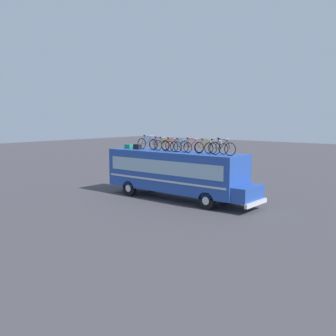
{
  "coord_description": "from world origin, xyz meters",
  "views": [
    {
      "loc": [
        15.4,
        -19.33,
        5.19
      ],
      "look_at": [
        -0.54,
        0.0,
        1.95
      ],
      "focal_mm": 42.11,
      "sensor_mm": 36.0,
      "label": 1
    }
  ],
  "objects_px": {
    "luggage_bag_2": "(137,147)",
    "rooftop_bicycle_4": "(171,146)",
    "rooftop_bicycle_6": "(191,147)",
    "luggage_bag_1": "(129,146)",
    "rooftop_bicycle_9": "(222,148)",
    "rooftop_bicycle_2": "(159,144)",
    "rooftop_bicycle_3": "(164,145)",
    "rooftop_bicycle_8": "(216,148)",
    "rooftop_bicycle_1": "(148,143)",
    "rooftop_bicycle_5": "(181,146)",
    "rooftop_bicycle_7": "(206,147)",
    "bus": "(176,172)"
  },
  "relations": [
    {
      "from": "luggage_bag_2",
      "to": "rooftop_bicycle_4",
      "type": "xyz_separation_m",
      "value": [
        2.89,
        0.06,
        0.2
      ]
    },
    {
      "from": "luggage_bag_2",
      "to": "rooftop_bicycle_6",
      "type": "xyz_separation_m",
      "value": [
        4.43,
        0.06,
        0.22
      ]
    },
    {
      "from": "luggage_bag_1",
      "to": "luggage_bag_2",
      "type": "relative_size",
      "value": 0.99
    },
    {
      "from": "rooftop_bicycle_4",
      "to": "rooftop_bicycle_9",
      "type": "xyz_separation_m",
      "value": [
        3.75,
        -0.08,
        0.04
      ]
    },
    {
      "from": "rooftop_bicycle_2",
      "to": "rooftop_bicycle_4",
      "type": "bearing_deg",
      "value": -19.13
    },
    {
      "from": "luggage_bag_1",
      "to": "rooftop_bicycle_3",
      "type": "xyz_separation_m",
      "value": [
        3.06,
        0.08,
        0.22
      ]
    },
    {
      "from": "rooftop_bicycle_2",
      "to": "rooftop_bicycle_3",
      "type": "relative_size",
      "value": 1.07
    },
    {
      "from": "rooftop_bicycle_8",
      "to": "luggage_bag_1",
      "type": "bearing_deg",
      "value": -176.89
    },
    {
      "from": "rooftop_bicycle_6",
      "to": "luggage_bag_2",
      "type": "bearing_deg",
      "value": -179.21
    },
    {
      "from": "rooftop_bicycle_2",
      "to": "rooftop_bicycle_3",
      "type": "height_order",
      "value": "rooftop_bicycle_3"
    },
    {
      "from": "rooftop_bicycle_1",
      "to": "rooftop_bicycle_4",
      "type": "height_order",
      "value": "rooftop_bicycle_1"
    },
    {
      "from": "luggage_bag_2",
      "to": "rooftop_bicycle_3",
      "type": "distance_m",
      "value": 2.21
    },
    {
      "from": "luggage_bag_2",
      "to": "rooftop_bicycle_9",
      "type": "height_order",
      "value": "rooftop_bicycle_9"
    },
    {
      "from": "luggage_bag_1",
      "to": "rooftop_bicycle_4",
      "type": "distance_m",
      "value": 3.76
    },
    {
      "from": "rooftop_bicycle_5",
      "to": "rooftop_bicycle_7",
      "type": "height_order",
      "value": "rooftop_bicycle_7"
    },
    {
      "from": "bus",
      "to": "rooftop_bicycle_8",
      "type": "height_order",
      "value": "rooftop_bicycle_8"
    },
    {
      "from": "rooftop_bicycle_5",
      "to": "rooftop_bicycle_8",
      "type": "relative_size",
      "value": 1.02
    },
    {
      "from": "rooftop_bicycle_6",
      "to": "rooftop_bicycle_7",
      "type": "bearing_deg",
      "value": 29.77
    },
    {
      "from": "luggage_bag_2",
      "to": "rooftop_bicycle_7",
      "type": "bearing_deg",
      "value": 5.37
    },
    {
      "from": "rooftop_bicycle_2",
      "to": "rooftop_bicycle_8",
      "type": "relative_size",
      "value": 1.05
    },
    {
      "from": "rooftop_bicycle_5",
      "to": "luggage_bag_1",
      "type": "bearing_deg",
      "value": 179.64
    },
    {
      "from": "rooftop_bicycle_3",
      "to": "luggage_bag_1",
      "type": "bearing_deg",
      "value": -178.57
    },
    {
      "from": "luggage_bag_1",
      "to": "luggage_bag_2",
      "type": "xyz_separation_m",
      "value": [
        0.86,
        -0.06,
        0.02
      ]
    },
    {
      "from": "luggage_bag_1",
      "to": "rooftop_bicycle_8",
      "type": "height_order",
      "value": "rooftop_bicycle_8"
    },
    {
      "from": "rooftop_bicycle_3",
      "to": "rooftop_bicycle_4",
      "type": "height_order",
      "value": "rooftop_bicycle_3"
    },
    {
      "from": "rooftop_bicycle_1",
      "to": "rooftop_bicycle_5",
      "type": "xyz_separation_m",
      "value": [
        3.0,
        -0.27,
        -0.04
      ]
    },
    {
      "from": "bus",
      "to": "rooftop_bicycle_9",
      "type": "xyz_separation_m",
      "value": [
        3.56,
        -0.35,
        1.69
      ]
    },
    {
      "from": "rooftop_bicycle_1",
      "to": "rooftop_bicycle_9",
      "type": "relative_size",
      "value": 1.04
    },
    {
      "from": "rooftop_bicycle_1",
      "to": "rooftop_bicycle_2",
      "type": "xyz_separation_m",
      "value": [
        0.76,
        0.27,
        -0.03
      ]
    },
    {
      "from": "rooftop_bicycle_5",
      "to": "rooftop_bicycle_9",
      "type": "relative_size",
      "value": 0.98
    },
    {
      "from": "bus",
      "to": "rooftop_bicycle_5",
      "type": "height_order",
      "value": "rooftop_bicycle_5"
    },
    {
      "from": "rooftop_bicycle_6",
      "to": "rooftop_bicycle_9",
      "type": "bearing_deg",
      "value": -2.18
    },
    {
      "from": "rooftop_bicycle_2",
      "to": "rooftop_bicycle_7",
      "type": "relative_size",
      "value": 1.09
    },
    {
      "from": "bus",
      "to": "rooftop_bicycle_4",
      "type": "height_order",
      "value": "rooftop_bicycle_4"
    },
    {
      "from": "rooftop_bicycle_6",
      "to": "rooftop_bicycle_8",
      "type": "bearing_deg",
      "value": 13.7
    },
    {
      "from": "luggage_bag_1",
      "to": "rooftop_bicycle_6",
      "type": "distance_m",
      "value": 5.3
    },
    {
      "from": "luggage_bag_2",
      "to": "rooftop_bicycle_5",
      "type": "relative_size",
      "value": 0.29
    },
    {
      "from": "rooftop_bicycle_8",
      "to": "bus",
      "type": "bearing_deg",
      "value": -178.07
    },
    {
      "from": "luggage_bag_2",
      "to": "rooftop_bicycle_3",
      "type": "relative_size",
      "value": 0.31
    },
    {
      "from": "rooftop_bicycle_2",
      "to": "rooftop_bicycle_4",
      "type": "height_order",
      "value": "rooftop_bicycle_2"
    },
    {
      "from": "rooftop_bicycle_2",
      "to": "rooftop_bicycle_3",
      "type": "xyz_separation_m",
      "value": [
        0.78,
        -0.43,
        0.0
      ]
    },
    {
      "from": "luggage_bag_2",
      "to": "rooftop_bicycle_6",
      "type": "bearing_deg",
      "value": 0.79
    },
    {
      "from": "luggage_bag_2",
      "to": "rooftop_bicycle_5",
      "type": "bearing_deg",
      "value": 0.45
    },
    {
      "from": "rooftop_bicycle_9",
      "to": "luggage_bag_2",
      "type": "bearing_deg",
      "value": 179.8
    },
    {
      "from": "luggage_bag_2",
      "to": "bus",
      "type": "bearing_deg",
      "value": 6.11
    },
    {
      "from": "bus",
      "to": "rooftop_bicycle_1",
      "type": "relative_size",
      "value": 5.84
    },
    {
      "from": "rooftop_bicycle_1",
      "to": "rooftop_bicycle_3",
      "type": "relative_size",
      "value": 1.11
    },
    {
      "from": "luggage_bag_1",
      "to": "rooftop_bicycle_8",
      "type": "distance_m",
      "value": 6.81
    },
    {
      "from": "rooftop_bicycle_2",
      "to": "rooftop_bicycle_9",
      "type": "height_order",
      "value": "rooftop_bicycle_9"
    },
    {
      "from": "luggage_bag_1",
      "to": "rooftop_bicycle_1",
      "type": "bearing_deg",
      "value": 8.98
    }
  ]
}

